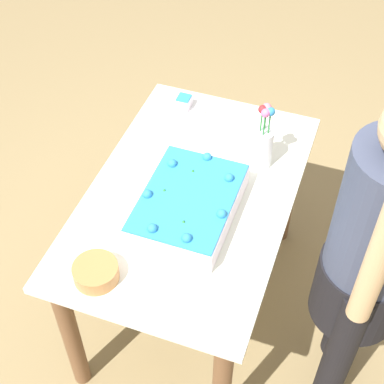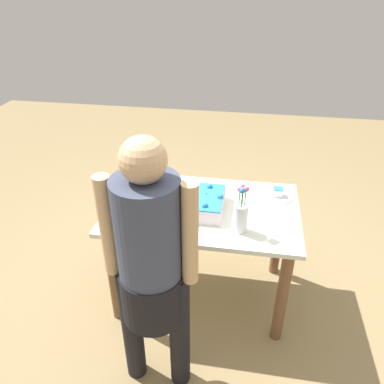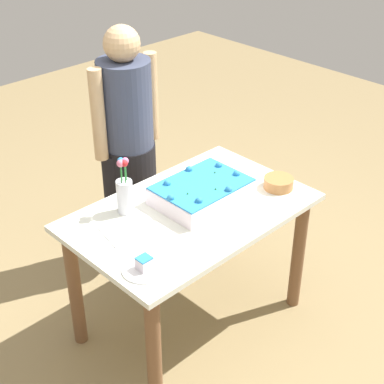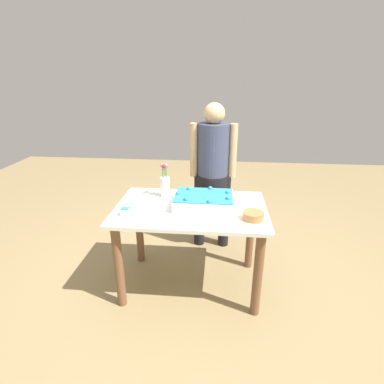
{
  "view_description": "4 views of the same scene",
  "coord_description": "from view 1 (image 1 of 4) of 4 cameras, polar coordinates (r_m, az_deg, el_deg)",
  "views": [
    {
      "loc": [
        -1.45,
        -0.52,
        2.39
      ],
      "look_at": [
        -0.09,
        -0.04,
        0.85
      ],
      "focal_mm": 55.0,
      "sensor_mm": 36.0,
      "label": 1
    },
    {
      "loc": [
        0.25,
        -1.96,
        2.04
      ],
      "look_at": [
        -0.06,
        -0.07,
        0.89
      ],
      "focal_mm": 35.0,
      "sensor_mm": 36.0,
      "label": 2
    },
    {
      "loc": [
        1.69,
        1.75,
        2.33
      ],
      "look_at": [
        -0.0,
        0.01,
        0.84
      ],
      "focal_mm": 55.0,
      "sensor_mm": 36.0,
      "label": 3
    },
    {
      "loc": [
        -0.21,
        2.16,
        1.74
      ],
      "look_at": [
        -0.01,
        0.01,
        0.88
      ],
      "focal_mm": 28.0,
      "sensor_mm": 36.0,
      "label": 4
    }
  ],
  "objects": [
    {
      "name": "ground_plane",
      "position": [
        2.84,
        -0.07,
        -10.32
      ],
      "size": [
        8.0,
        8.0,
        0.0
      ],
      "primitive_type": "plane",
      "color": "#8B764E"
    },
    {
      "name": "serving_plate_with_slice",
      "position": [
        2.62,
        -0.78,
        8.35
      ],
      "size": [
        0.2,
        0.2,
        0.07
      ],
      "color": "white",
      "rests_on": "dining_table"
    },
    {
      "name": "dining_table",
      "position": [
        2.36,
        -0.09,
        -2.41
      ],
      "size": [
        1.2,
        0.76,
        0.74
      ],
      "color": "white",
      "rests_on": "ground_plane"
    },
    {
      "name": "flower_vase",
      "position": [
        2.31,
        6.88,
        4.68
      ],
      "size": [
        0.08,
        0.08,
        0.29
      ],
      "color": "silver",
      "rests_on": "dining_table"
    },
    {
      "name": "person_standing",
      "position": [
        2.02,
        16.99,
        -5.74
      ],
      "size": [
        0.45,
        0.31,
        1.49
      ],
      "rotation": [
        0.0,
        0.0,
        1.57
      ],
      "color": "black",
      "rests_on": "ground_plane"
    },
    {
      "name": "fruit_bowl",
      "position": [
        2.01,
        -9.31,
        -7.68
      ],
      "size": [
        0.16,
        0.16,
        0.06
      ],
      "primitive_type": "cylinder",
      "color": "#B1753F",
      "rests_on": "dining_table"
    },
    {
      "name": "cake_knife",
      "position": [
        2.54,
        5.34,
        6.23
      ],
      "size": [
        0.06,
        0.19,
        0.0
      ],
      "primitive_type": "cube",
      "rotation": [
        0.0,
        0.0,
        1.38
      ],
      "color": "silver",
      "rests_on": "dining_table"
    },
    {
      "name": "sheet_cake",
      "position": [
        2.15,
        -0.35,
        -1.23
      ],
      "size": [
        0.46,
        0.33,
        0.12
      ],
      "color": "white",
      "rests_on": "dining_table"
    }
  ]
}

